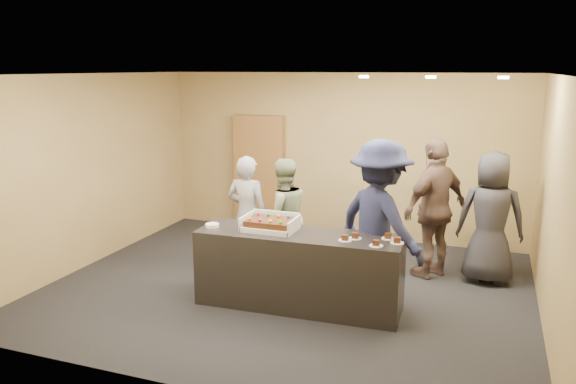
% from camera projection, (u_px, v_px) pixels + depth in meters
% --- Properties ---
extents(room, '(6.04, 6.00, 2.70)m').
position_uv_depth(room, '(289.00, 185.00, 6.96)').
color(room, black).
rests_on(room, ground).
extents(serving_counter, '(2.42, 0.79, 0.90)m').
position_uv_depth(serving_counter, '(299.00, 270.00, 6.61)').
color(serving_counter, black).
rests_on(serving_counter, floor).
extents(storage_cabinet, '(0.90, 0.15, 1.99)m').
position_uv_depth(storage_cabinet, '(259.00, 173.00, 9.72)').
color(storage_cabinet, brown).
rests_on(storage_cabinet, floor).
extents(cake_box, '(0.62, 0.43, 0.18)m').
position_uv_depth(cake_box, '(271.00, 226.00, 6.64)').
color(cake_box, white).
rests_on(cake_box, serving_counter).
extents(sheet_cake, '(0.53, 0.37, 0.11)m').
position_uv_depth(sheet_cake, '(270.00, 222.00, 6.61)').
color(sheet_cake, '#381C0C').
rests_on(sheet_cake, cake_box).
extents(plate_stack, '(0.16, 0.16, 0.04)m').
position_uv_depth(plate_stack, '(212.00, 225.00, 6.76)').
color(plate_stack, white).
rests_on(plate_stack, serving_counter).
extents(slice_a, '(0.15, 0.15, 0.07)m').
position_uv_depth(slice_a, '(345.00, 239.00, 6.22)').
color(slice_a, white).
rests_on(slice_a, serving_counter).
extents(slice_b, '(0.15, 0.15, 0.07)m').
position_uv_depth(slice_b, '(355.00, 237.00, 6.30)').
color(slice_b, white).
rests_on(slice_b, serving_counter).
extents(slice_c, '(0.15, 0.15, 0.07)m').
position_uv_depth(slice_c, '(376.00, 244.00, 6.03)').
color(slice_c, white).
rests_on(slice_c, serving_counter).
extents(slice_d, '(0.15, 0.15, 0.07)m').
position_uv_depth(slice_d, '(388.00, 237.00, 6.29)').
color(slice_d, white).
rests_on(slice_d, serving_counter).
extents(slice_e, '(0.15, 0.15, 0.07)m').
position_uv_depth(slice_e, '(397.00, 241.00, 6.13)').
color(slice_e, white).
rests_on(slice_e, serving_counter).
extents(person_server_grey, '(0.60, 0.40, 1.62)m').
position_uv_depth(person_server_grey, '(247.00, 214.00, 7.70)').
color(person_server_grey, '#939397').
rests_on(person_server_grey, floor).
extents(person_sage_man, '(0.98, 0.96, 1.60)m').
position_uv_depth(person_sage_man, '(282.00, 217.00, 7.62)').
color(person_sage_man, gray).
rests_on(person_sage_man, floor).
extents(person_navy_man, '(1.47, 1.33, 1.98)m').
position_uv_depth(person_navy_man, '(380.00, 223.00, 6.62)').
color(person_navy_man, '#1C203E').
rests_on(person_navy_man, floor).
extents(person_brown_extra, '(1.02, 1.17, 1.89)m').
position_uv_depth(person_brown_extra, '(435.00, 208.00, 7.48)').
color(person_brown_extra, brown).
rests_on(person_brown_extra, floor).
extents(person_dark_suit, '(0.87, 0.59, 1.75)m').
position_uv_depth(person_dark_suit, '(491.00, 218.00, 7.28)').
color(person_dark_suit, '#29292E').
rests_on(person_dark_suit, floor).
extents(ceiling_spotlights, '(1.72, 0.12, 0.03)m').
position_uv_depth(ceiling_spotlights, '(431.00, 77.00, 6.59)').
color(ceiling_spotlights, '#FFEAC6').
rests_on(ceiling_spotlights, ceiling).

